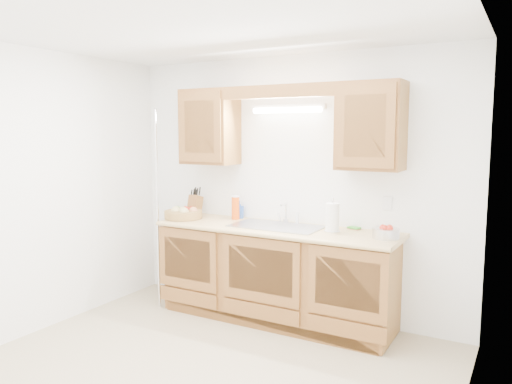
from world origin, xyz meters
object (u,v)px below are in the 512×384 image
Objects in this scene: fruit_basket at (183,213)px; apple_bowl at (386,232)px; knife_block at (195,205)px; paper_towel at (332,218)px.

apple_bowl is (2.05, 0.05, -0.00)m from fruit_basket.
knife_block is at bearing 89.95° from fruit_basket.
knife_block is at bearing 175.97° from apple_bowl.
fruit_basket is 2.05m from apple_bowl.
knife_block is 2.06m from apple_bowl.
apple_bowl is at bearing 1.49° from fruit_basket.
apple_bowl is at bearing -5.39° from knife_block.
knife_block reaches higher than fruit_basket.
fruit_basket is at bearing -178.51° from apple_bowl.
apple_bowl is (0.48, -0.04, -0.08)m from paper_towel.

